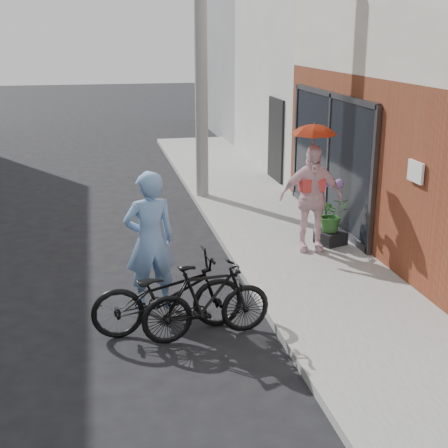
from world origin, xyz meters
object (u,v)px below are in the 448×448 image
object	(u,v)px
bike_left	(168,294)
bike_right	(207,301)
planter	(330,237)
utility_pole	(201,42)
kimono_woman	(311,198)
officer	(150,241)

from	to	relation	value
bike_left	bike_right	distance (m)	0.53
bike_left	bike_right	world-z (taller)	bike_left
bike_right	planter	xyz separation A→B (m)	(2.72, 2.81, -0.27)
utility_pole	kimono_woman	xyz separation A→B (m)	(1.16, -4.04, -2.48)
utility_pole	officer	size ratio (longest dim) A/B	3.58
officer	kimono_woman	bearing A→B (deg)	-161.05
bike_right	bike_left	bearing A→B (deg)	51.29
utility_pole	officer	distance (m)	6.36
planter	officer	bearing A→B (deg)	-152.20
utility_pole	kimono_woman	bearing A→B (deg)	-73.95
bike_left	utility_pole	bearing A→B (deg)	-17.15
officer	bike_left	distance (m)	0.92
utility_pole	officer	xyz separation A→B (m)	(-1.69, -5.59, -2.52)
kimono_woman	planter	xyz separation A→B (m)	(0.46, 0.20, -0.79)
bike_left	planter	bearing A→B (deg)	-54.92
utility_pole	planter	bearing A→B (deg)	-67.07
officer	kimono_woman	size ratio (longest dim) A/B	1.08
officer	kimono_woman	world-z (taller)	officer
kimono_woman	officer	bearing A→B (deg)	-140.66
officer	bike_left	size ratio (longest dim) A/B	1.00
kimono_woman	planter	size ratio (longest dim) A/B	4.17
bike_right	kimono_woman	distance (m)	3.49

